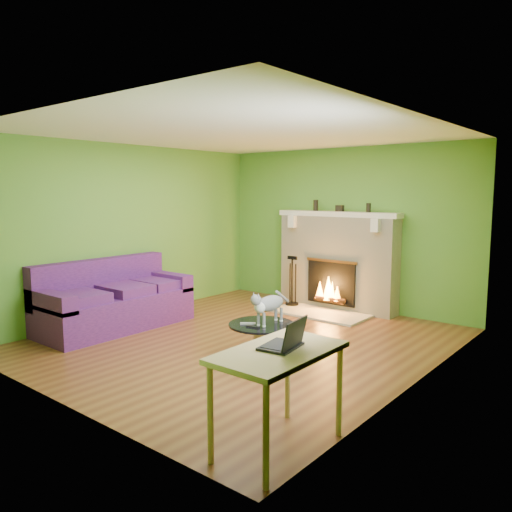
{
  "coord_description": "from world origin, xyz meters",
  "views": [
    {
      "loc": [
        4.03,
        -4.71,
        1.9
      ],
      "look_at": [
        -0.14,
        0.4,
        1.04
      ],
      "focal_mm": 35.0,
      "sensor_mm": 36.0,
      "label": 1
    }
  ],
  "objects_px": {
    "coffee_table": "(262,339)",
    "desk": "(279,362)",
    "cat": "(270,307)",
    "sofa": "(113,301)"
  },
  "relations": [
    {
      "from": "desk",
      "to": "cat",
      "type": "distance_m",
      "value": 1.95
    },
    {
      "from": "coffee_table",
      "to": "desk",
      "type": "distance_m",
      "value": 2.01
    },
    {
      "from": "coffee_table",
      "to": "cat",
      "type": "distance_m",
      "value": 0.38
    },
    {
      "from": "cat",
      "to": "desk",
      "type": "bearing_deg",
      "value": -48.91
    },
    {
      "from": "desk",
      "to": "cat",
      "type": "height_order",
      "value": "cat"
    },
    {
      "from": "sofa",
      "to": "cat",
      "type": "height_order",
      "value": "sofa"
    },
    {
      "from": "cat",
      "to": "sofa",
      "type": "bearing_deg",
      "value": -172.21
    },
    {
      "from": "desk",
      "to": "coffee_table",
      "type": "bearing_deg",
      "value": 132.14
    },
    {
      "from": "sofa",
      "to": "coffee_table",
      "type": "distance_m",
      "value": 2.5
    },
    {
      "from": "coffee_table",
      "to": "cat",
      "type": "height_order",
      "value": "cat"
    }
  ]
}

